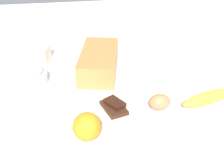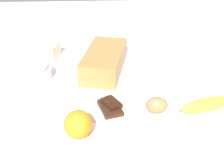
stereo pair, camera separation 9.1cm
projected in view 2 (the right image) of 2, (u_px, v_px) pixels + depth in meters
The scene contains 9 objects.
ground_plane at pixel (112, 97), 0.94m from camera, with size 2.40×2.40×0.02m, color silver.
loaf_pan at pixel (104, 60), 1.06m from camera, with size 0.30×0.19×0.08m.
flour_bowl at pixel (134, 150), 0.67m from camera, with size 0.15×0.15×0.07m.
sugar_bowl at pixel (34, 70), 1.01m from camera, with size 0.13×0.13×0.07m.
banana at pixel (209, 104), 0.85m from camera, with size 0.19×0.04×0.04m, color yellow.
orange_fruit at pixel (78, 124), 0.74m from camera, with size 0.08×0.08×0.08m, color orange.
butter_block at pixel (50, 52), 1.16m from camera, with size 0.09×0.06×0.06m, color #F4EDB2.
egg_near_butter at pixel (157, 105), 0.84m from camera, with size 0.05×0.05×0.07m, color #AD7547.
chocolate_plate at pixel (110, 109), 0.85m from camera, with size 0.13×0.13×0.03m.
Camera 2 is at (-0.78, 0.04, 0.51)m, focal length 45.36 mm.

